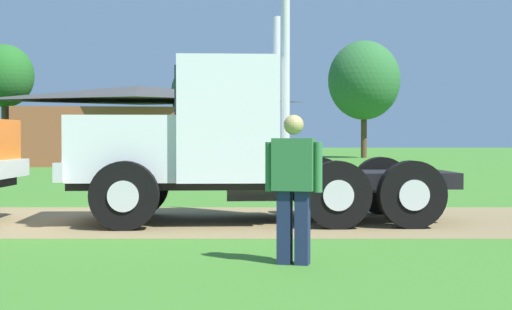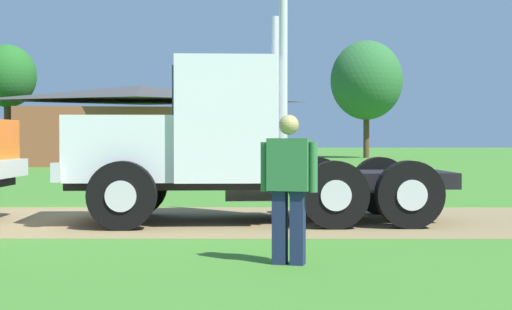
{
  "view_description": "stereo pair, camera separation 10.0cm",
  "coord_description": "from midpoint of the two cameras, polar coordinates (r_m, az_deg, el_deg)",
  "views": [
    {
      "loc": [
        4.07,
        -13.53,
        1.5
      ],
      "look_at": [
        4.11,
        -0.6,
        1.2
      ],
      "focal_mm": 52.41,
      "sensor_mm": 36.0,
      "label": 1
    },
    {
      "loc": [
        4.17,
        -13.53,
        1.5
      ],
      "look_at": [
        4.11,
        -0.6,
        1.2
      ],
      "focal_mm": 52.41,
      "sensor_mm": 36.0,
      "label": 2
    }
  ],
  "objects": [
    {
      "name": "ground_plane",
      "position": [
        14.22,
        -17.06,
        -4.8
      ],
      "size": [
        200.0,
        200.0,
        0.0
      ],
      "primitive_type": "plane",
      "color": "#3D7727"
    },
    {
      "name": "dirt_track",
      "position": [
        14.22,
        -17.06,
        -4.78
      ],
      "size": [
        120.0,
        5.0,
        0.01
      ],
      "primitive_type": "cube",
      "color": "olive",
      "rests_on": "ground_plane"
    },
    {
      "name": "truck_foreground_white",
      "position": [
        13.36,
        -3.37,
        0.68
      ],
      "size": [
        6.98,
        2.95,
        3.82
      ],
      "color": "black",
      "rests_on": "ground_plane"
    },
    {
      "name": "visitor_walking_mid",
      "position": [
        8.85,
        2.4,
        -2.06
      ],
      "size": [
        0.67,
        0.37,
        1.77
      ],
      "color": "#33723F",
      "rests_on": "ground_plane"
    },
    {
      "name": "shed_building",
      "position": [
        42.4,
        -9.16,
        2.16
      ],
      "size": [
        14.09,
        8.34,
        4.43
      ],
      "color": "brown",
      "rests_on": "ground_plane"
    },
    {
      "name": "tree_left",
      "position": [
        46.66,
        -18.83,
        5.68
      ],
      "size": [
        3.36,
        3.36,
        7.01
      ],
      "color": "#513823",
      "rests_on": "ground_plane"
    },
    {
      "name": "tree_mid",
      "position": [
        46.68,
        -4.18,
        4.65
      ],
      "size": [
        4.15,
        4.15,
        6.51
      ],
      "color": "#513823",
      "rests_on": "ground_plane"
    },
    {
      "name": "tree_right",
      "position": [
        56.64,
        8.04,
        5.65
      ],
      "size": [
        5.38,
        5.38,
        8.76
      ],
      "color": "#513823",
      "rests_on": "ground_plane"
    }
  ]
}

